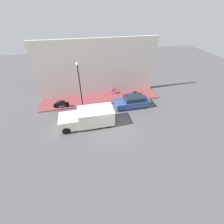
# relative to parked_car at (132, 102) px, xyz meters

# --- Properties ---
(ground_plane) EXTENTS (60.00, 60.00, 0.00)m
(ground_plane) POSITION_rel_parked_car_xyz_m (-2.74, 3.27, -0.65)
(ground_plane) COLOR #514F51
(sidewalk) EXTENTS (2.71, 14.61, 0.13)m
(sidewalk) POSITION_rel_parked_car_xyz_m (2.37, 3.27, -0.59)
(sidewalk) COLOR brown
(sidewalk) RESTS_ON ground_plane
(building_facade) EXTENTS (0.30, 14.61, 6.88)m
(building_facade) POSITION_rel_parked_car_xyz_m (3.88, 3.27, 2.79)
(building_facade) COLOR silver
(building_facade) RESTS_ON ground_plane
(parked_car) EXTENTS (1.68, 3.99, 1.34)m
(parked_car) POSITION_rel_parked_car_xyz_m (0.00, 0.00, 0.00)
(parked_car) COLOR #2D4784
(parked_car) RESTS_ON ground_plane
(delivery_van) EXTENTS (2.02, 5.19, 1.73)m
(delivery_van) POSITION_rel_parked_car_xyz_m (-2.18, 5.33, 0.24)
(delivery_van) COLOR silver
(delivery_van) RESTS_ON ground_plane
(motorcycle_blue) EXTENTS (0.30, 1.83, 0.82)m
(motorcycle_blue) POSITION_rel_parked_car_xyz_m (1.64, -0.76, -0.08)
(motorcycle_blue) COLOR navy
(motorcycle_blue) RESTS_ON sidewalk
(motorcycle_black) EXTENTS (0.30, 1.78, 0.88)m
(motorcycle_black) POSITION_rel_parked_car_xyz_m (1.38, 8.04, -0.05)
(motorcycle_black) COLOR black
(motorcycle_black) RESTS_ON sidewalk
(streetlamp) EXTENTS (0.30, 0.30, 5.04)m
(streetlamp) POSITION_rel_parked_car_xyz_m (1.26, 5.68, 2.56)
(streetlamp) COLOR black
(streetlamp) RESTS_ON sidewalk
(cafe_chair) EXTENTS (0.40, 0.40, 0.99)m
(cafe_chair) POSITION_rel_parked_car_xyz_m (3.24, 1.59, 0.03)
(cafe_chair) COLOR #D8338C
(cafe_chair) RESTS_ON sidewalk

